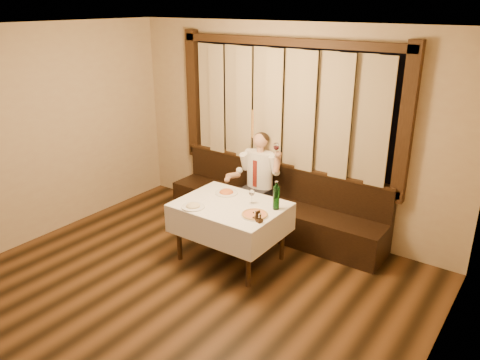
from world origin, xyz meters
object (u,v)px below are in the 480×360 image
Objects in this scene: pizza at (255,215)px; pasta_red at (226,191)px; pasta_cream at (193,205)px; green_bottle at (276,197)px; dining_table at (230,212)px; cruet_caddy at (258,218)px; banquette at (274,209)px; seated_man at (257,174)px.

pasta_red reaches higher than pizza.
pasta_cream is 0.79× the size of green_bottle.
dining_table is 0.47m from pasta_cream.
cruet_caddy is at bearing -21.31° from dining_table.
dining_table is at bearing -90.00° from banquette.
banquette is 9.17× the size of green_bottle.
seated_man is at bearing 141.03° from cruet_caddy.
pasta_cream is 0.98m from green_bottle.
banquette reaches higher than dining_table.
green_bottle is (0.52, -0.83, 0.59)m from banquette.
dining_table is 3.64× the size of green_bottle.
green_bottle is 2.71× the size of cruet_caddy.
banquette is at bearing 21.19° from seated_man.
green_bottle is at bearing 32.98° from pasta_cream.
banquette is 1.08m from dining_table.
dining_table is at bearing -76.27° from seated_man.
pizza is at bearing -108.75° from green_bottle.
cruet_caddy is at bearing -42.77° from pizza.
seated_man reaches higher than green_bottle.
pasta_red is at bearing 83.62° from pasta_cream.
banquette is at bearing 73.83° from pasta_red.
pizza is 1.14× the size of pasta_cream.
pasta_red is at bearing 177.13° from green_bottle.
banquette is at bearing 122.13° from green_bottle.
pasta_cream is (-0.29, -0.34, 0.14)m from dining_table.
banquette is at bearing 77.83° from pasta_cream.
dining_table is (0.00, -1.02, 0.34)m from banquette.
green_bottle is 1.06m from seated_man.
banquette is 2.33× the size of seated_man.
green_bottle is at bearing -44.75° from seated_man.
pasta_red is at bearing -106.17° from banquette.
dining_table is 0.35m from pasta_red.
pizza is (0.42, -1.13, 0.46)m from banquette.
cruet_caddy reaches higher than pasta_cream.
pizza is 0.34m from green_bottle.
pasta_cream reaches higher than pizza.
pizza is at bearing 154.66° from cruet_caddy.
pasta_cream is at bearing -130.74° from dining_table.
banquette reaches higher than cruet_caddy.
dining_table is 0.61m from green_bottle.
banquette is 11.60× the size of pasta_cream.
cruet_caddy is at bearing -56.40° from seated_man.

